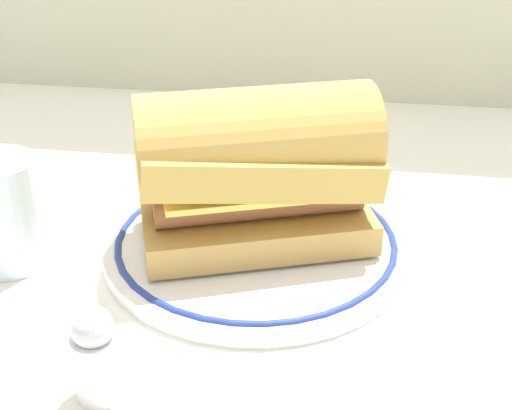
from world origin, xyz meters
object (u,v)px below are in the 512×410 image
object	(u,v)px
sausage_sandwich	(256,166)
salt_shaker	(96,354)
plate	(256,244)
drinking_glass	(3,220)

from	to	relation	value
sausage_sandwich	salt_shaker	size ratio (longest dim) A/B	3.10
salt_shaker	plate	bearing A→B (deg)	68.04
plate	sausage_sandwich	distance (m)	0.07
plate	salt_shaker	xyz separation A→B (m)	(-0.07, -0.18, 0.03)
plate	salt_shaker	size ratio (longest dim) A/B	3.77
sausage_sandwich	drinking_glass	xyz separation A→B (m)	(-0.20, -0.04, -0.04)
drinking_glass	salt_shaker	xyz separation A→B (m)	(0.13, -0.14, -0.01)
salt_shaker	sausage_sandwich	bearing A→B (deg)	68.04
plate	sausage_sandwich	world-z (taller)	sausage_sandwich
sausage_sandwich	salt_shaker	world-z (taller)	sausage_sandwich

